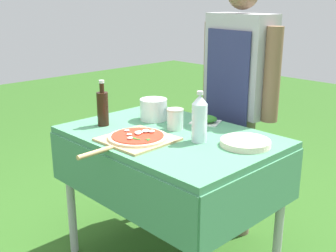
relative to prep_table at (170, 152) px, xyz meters
The scene contains 9 objects.
prep_table is the anchor object (origin of this frame).
person_cook 0.66m from the prep_table, 90.23° to the left, with size 0.61×0.25×1.64m.
pizza_on_peel 0.24m from the prep_table, 99.04° to the right, with size 0.34×0.54×0.05m.
oil_bottle 0.47m from the prep_table, 156.23° to the right, with size 0.07×0.07×0.26m.
water_bottle 0.31m from the prep_table, ahead, with size 0.08×0.08×0.26m.
herb_container 0.32m from the prep_table, 90.55° to the left, with size 0.20×0.19×0.05m.
mixing_tub 0.34m from the prep_table, 155.31° to the left, with size 0.16×0.16×0.13m, color silver.
plate_stack 0.44m from the prep_table, 18.81° to the left, with size 0.25×0.25×0.03m.
sauce_jar 0.18m from the prep_table, 114.92° to the left, with size 0.09×0.09×0.12m.
Camera 1 is at (1.55, -1.52, 1.53)m, focal length 45.00 mm.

